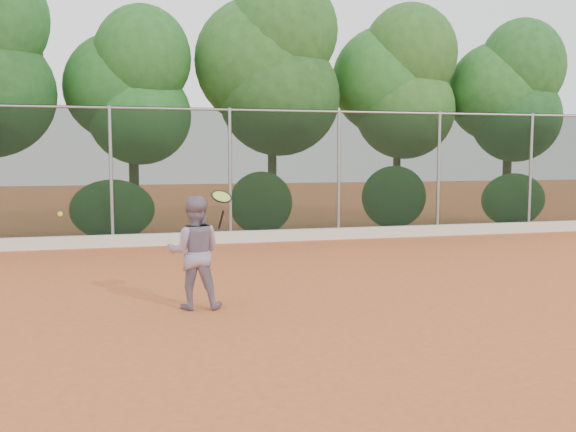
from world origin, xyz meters
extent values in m
plane|color=#BE5C2D|center=(0.00, 0.00, 0.00)|extent=(80.00, 80.00, 0.00)
cube|color=silver|center=(0.00, 6.82, 0.15)|extent=(24.00, 0.20, 0.30)
imported|color=gray|center=(-1.73, -0.09, 0.85)|extent=(0.93, 0.78, 1.69)
cube|color=black|center=(0.00, 7.00, 1.75)|extent=(24.00, 0.01, 3.50)
cylinder|color=gray|center=(0.00, 7.00, 3.45)|extent=(24.00, 0.06, 0.06)
cylinder|color=gray|center=(-3.00, 7.00, 1.75)|extent=(0.09, 0.09, 3.50)
cylinder|color=gray|center=(0.00, 7.00, 1.75)|extent=(0.09, 0.09, 3.50)
cylinder|color=gray|center=(3.00, 7.00, 1.75)|extent=(0.09, 0.09, 3.50)
cylinder|color=gray|center=(6.00, 7.00, 1.75)|extent=(0.09, 0.09, 3.50)
cylinder|color=gray|center=(9.00, 7.00, 1.75)|extent=(0.09, 0.09, 3.50)
cylinder|color=#3D2917|center=(-2.40, 9.30, 1.20)|extent=(0.28, 0.28, 2.40)
ellipsoid|color=#1E591F|center=(-2.20, 9.20, 3.40)|extent=(2.90, 2.40, 2.80)
ellipsoid|color=#1B501B|center=(-2.70, 9.50, 4.20)|extent=(3.20, 2.70, 3.10)
ellipsoid|color=#1C501B|center=(-2.10, 9.00, 5.00)|extent=(2.70, 2.30, 2.90)
cylinder|color=#412F19|center=(1.60, 9.00, 1.50)|extent=(0.26, 0.26, 3.00)
ellipsoid|color=#2F6024|center=(1.80, 8.90, 4.00)|extent=(3.60, 3.00, 3.50)
ellipsoid|color=#36712B|center=(1.30, 9.20, 5.00)|extent=(3.90, 3.20, 3.80)
ellipsoid|color=#36712B|center=(1.90, 8.80, 5.90)|extent=(3.20, 2.70, 3.30)
cylinder|color=#45291A|center=(5.70, 9.20, 1.35)|extent=(0.24, 0.24, 2.70)
ellipsoid|color=#26531C|center=(5.90, 9.10, 3.70)|extent=(3.20, 2.70, 3.10)
ellipsoid|color=#215B1F|center=(5.40, 9.40, 4.60)|extent=(3.50, 2.90, 3.40)
ellipsoid|color=#24501B|center=(6.00, 9.00, 5.40)|extent=(3.00, 2.50, 3.10)
cylinder|color=#3F2718|center=(9.40, 8.80, 1.25)|extent=(0.28, 0.28, 2.50)
ellipsoid|color=#245F24|center=(9.60, 8.70, 3.50)|extent=(3.00, 2.50, 2.90)
ellipsoid|color=#33772D|center=(9.10, 9.00, 4.30)|extent=(3.30, 2.80, 3.20)
ellipsoid|color=#2D6C29|center=(9.70, 8.60, 5.10)|extent=(2.80, 2.40, 3.00)
ellipsoid|color=#346F2A|center=(-3.00, 7.80, 0.85)|extent=(2.20, 1.16, 1.60)
ellipsoid|color=#336727|center=(1.00, 7.80, 0.95)|extent=(1.80, 1.04, 1.76)
ellipsoid|color=#2B6125|center=(5.00, 7.80, 1.05)|extent=(2.00, 1.10, 1.84)
ellipsoid|color=#33742C|center=(9.00, 7.80, 0.90)|extent=(2.16, 1.12, 1.64)
cylinder|color=black|center=(-1.33, -0.12, 1.33)|extent=(0.08, 0.21, 0.30)
torus|color=black|center=(-1.33, -0.18, 1.68)|extent=(0.38, 0.36, 0.19)
cylinder|color=#A7C93B|center=(-1.33, -0.18, 1.68)|extent=(0.32, 0.29, 0.15)
sphere|color=#DAEB35|center=(-3.59, -0.28, 1.49)|extent=(0.07, 0.07, 0.07)
camera|label=1|loc=(-2.77, -9.61, 2.31)|focal=40.00mm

